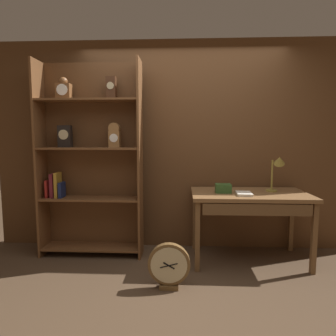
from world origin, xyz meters
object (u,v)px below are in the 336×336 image
object	(u,v)px
open_repair_manual	(244,194)
bookshelf	(89,159)
workbench	(250,201)
toolbox_small	(223,188)
round_clock_large	(169,266)
desk_lamp	(277,167)

from	to	relation	value
open_repair_manual	bookshelf	bearing A→B (deg)	174.38
workbench	open_repair_manual	size ratio (longest dim) A/B	5.88
bookshelf	toolbox_small	distance (m)	1.60
toolbox_small	round_clock_large	size ratio (longest dim) A/B	0.40
bookshelf	toolbox_small	xyz separation A→B (m)	(1.56, -0.14, -0.31)
desk_lamp	bookshelf	bearing A→B (deg)	178.22
toolbox_small	open_repair_manual	distance (m)	0.24
desk_lamp	round_clock_large	bearing A→B (deg)	-148.83
bookshelf	workbench	xyz separation A→B (m)	(1.86, -0.14, -0.45)
bookshelf	open_repair_manual	size ratio (longest dim) A/B	10.40
workbench	round_clock_large	distance (m)	1.19
round_clock_large	workbench	bearing A→B (deg)	36.35
desk_lamp	open_repair_manual	world-z (taller)	desk_lamp
workbench	open_repair_manual	bearing A→B (deg)	-130.76
bookshelf	desk_lamp	bearing A→B (deg)	-1.78
open_repair_manual	toolbox_small	bearing A→B (deg)	156.58
toolbox_small	workbench	bearing A→B (deg)	0.16
open_repair_manual	desk_lamp	bearing A→B (deg)	26.11
bookshelf	toolbox_small	world-z (taller)	bookshelf
open_repair_manual	round_clock_large	size ratio (longest dim) A/B	0.51
round_clock_large	toolbox_small	bearing A→B (deg)	48.09
open_repair_manual	round_clock_large	bearing A→B (deg)	-143.17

